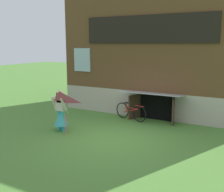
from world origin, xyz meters
name	(u,v)px	position (x,y,z in m)	size (l,w,h in m)	color
ground_plane	(113,138)	(0.00, 0.00, 0.00)	(60.00, 60.00, 0.00)	#4C7F33
log_house	(165,54)	(0.00, 5.52, 2.72)	(8.48, 6.16, 5.43)	#ADA393
person	(61,114)	(-2.11, -0.19, 0.65)	(0.61, 0.52, 1.54)	teal
kite	(60,102)	(-1.71, -0.70, 1.23)	(0.90, 0.89, 1.52)	#E54C7F
bicycle_red	(131,112)	(-0.44, 2.40, 0.36)	(1.58, 0.46, 0.74)	black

